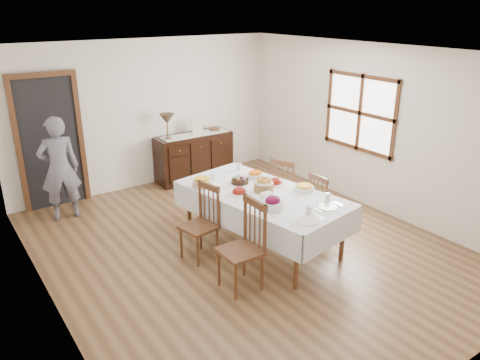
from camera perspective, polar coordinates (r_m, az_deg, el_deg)
ground at (r=6.52m, az=0.51°, el=-8.10°), size 6.00×6.00×0.00m
room_shell at (r=6.16m, az=-2.83°, el=6.62°), size 5.02×6.02×2.65m
dining_table at (r=6.23m, az=2.71°, el=-2.33°), size 1.55×2.49×0.80m
chair_left_near at (r=5.41m, az=0.53°, el=-7.95°), size 0.45×0.45×1.08m
chair_left_far at (r=6.08m, az=-4.71°, el=-5.08°), size 0.48×0.48×0.99m
chair_right_near at (r=6.76m, az=10.12°, el=-2.90°), size 0.38×0.38×0.92m
chair_right_far at (r=7.16m, az=5.56°, el=-1.04°), size 0.54×0.54×0.98m
sideboard at (r=8.84m, az=-5.62°, el=2.83°), size 1.45×0.53×0.87m
person at (r=7.54m, az=-21.21°, el=1.69°), size 0.57×0.40×1.72m
bread_basket at (r=6.21m, az=2.92°, el=-0.63°), size 0.27×0.27×0.19m
egg_basket at (r=6.50m, az=-0.00°, el=-0.07°), size 0.24×0.24×0.11m
ham_platter_a at (r=6.14m, az=-0.11°, el=-1.44°), size 0.31×0.31×0.11m
ham_platter_b at (r=6.47m, az=4.36°, el=-0.30°), size 0.29×0.29×0.11m
beet_bowl at (r=5.70m, az=4.02°, el=-2.86°), size 0.27×0.27×0.17m
carrot_bowl at (r=6.69m, az=1.89°, el=0.61°), size 0.23×0.23×0.10m
pineapple_bowl at (r=6.39m, az=-4.66°, el=-0.32°), size 0.26×0.26×0.13m
casserole_dish at (r=6.31m, az=7.85°, el=-0.94°), size 0.26×0.26×0.08m
butter_dish at (r=6.02m, az=3.25°, el=-1.83°), size 0.15×0.11×0.07m
setting_left at (r=5.49m, az=8.24°, el=-4.53°), size 0.44×0.31×0.10m
setting_right at (r=5.90m, az=10.57°, el=-2.83°), size 0.44×0.31×0.10m
glass_far_a at (r=6.61m, az=-3.34°, el=0.37°), size 0.07×0.07×0.09m
glass_far_b at (r=6.98m, az=-0.11°, el=1.60°), size 0.07×0.07×0.11m
runner at (r=8.71m, az=-5.50°, el=5.56°), size 1.30×0.35×0.01m
table_lamp at (r=8.38m, az=-8.90°, el=7.28°), size 0.26×0.26×0.46m
picture_frame at (r=8.71m, az=-5.25°, el=6.49°), size 0.22×0.08×0.28m
deco_bowl at (r=8.96m, az=-3.15°, el=6.23°), size 0.20×0.20×0.06m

